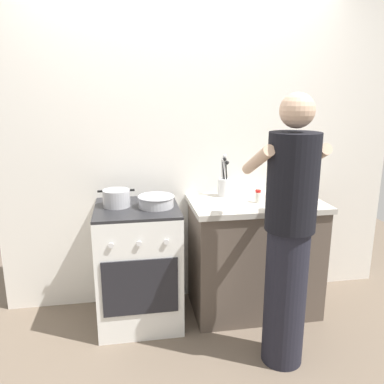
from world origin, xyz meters
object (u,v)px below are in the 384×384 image
at_px(mixing_bowl, 156,201).
at_px(utensil_crock, 224,184).
at_px(spice_bottle, 258,196).
at_px(stove_range, 139,264).
at_px(person, 289,235).
at_px(pot, 117,198).
at_px(oil_bottle, 283,186).

bearing_deg(mixing_bowl, utensil_crock, 20.60).
bearing_deg(utensil_crock, mixing_bowl, -159.40).
distance_m(utensil_crock, spice_bottle, 0.31).
bearing_deg(utensil_crock, stove_range, -165.04).
bearing_deg(person, pot, 147.00).
height_order(stove_range, oil_bottle, oil_bottle).
xyz_separation_m(mixing_bowl, oil_bottle, (0.99, 0.07, 0.05)).
bearing_deg(person, utensil_crock, 103.54).
height_order(utensil_crock, oil_bottle, utensil_crock).
height_order(mixing_bowl, spice_bottle, spice_bottle).
height_order(stove_range, spice_bottle, spice_bottle).
xyz_separation_m(oil_bottle, person, (-0.24, -0.68, -0.14)).
relative_size(pot, oil_bottle, 1.13).
bearing_deg(utensil_crock, pot, -170.00).
bearing_deg(stove_range, pot, 164.69).
xyz_separation_m(pot, utensil_crock, (0.83, 0.15, 0.04)).
xyz_separation_m(stove_range, spice_bottle, (0.90, -0.04, 0.50)).
distance_m(utensil_crock, person, 0.85).
xyz_separation_m(mixing_bowl, person, (0.75, -0.61, -0.09)).
relative_size(stove_range, utensil_crock, 2.67).
distance_m(utensil_crock, oil_bottle, 0.45).
bearing_deg(mixing_bowl, spice_bottle, -1.29).
distance_m(spice_bottle, oil_bottle, 0.25).
bearing_deg(spice_bottle, person, -90.63).
xyz_separation_m(spice_bottle, oil_bottle, (0.23, 0.09, 0.05)).
bearing_deg(pot, spice_bottle, -4.31).
bearing_deg(pot, oil_bottle, 0.45).
height_order(utensil_crock, person, person).
distance_m(spice_bottle, person, 0.60).
bearing_deg(stove_range, person, -35.32).
xyz_separation_m(pot, spice_bottle, (1.04, -0.08, -0.01)).
height_order(stove_range, mixing_bowl, mixing_bowl).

